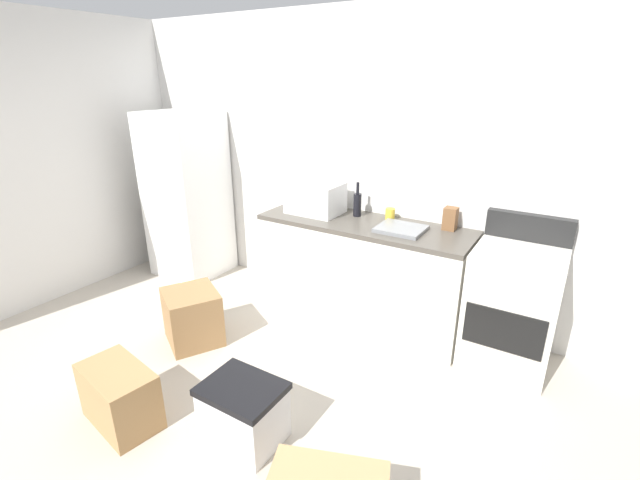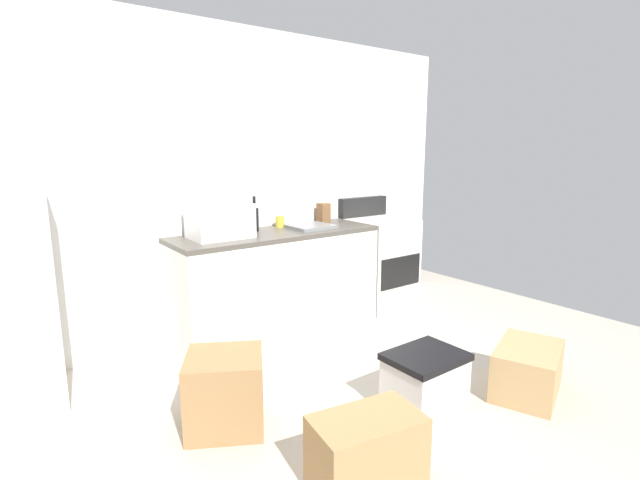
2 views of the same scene
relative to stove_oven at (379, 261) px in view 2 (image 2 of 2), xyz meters
The scene contains 13 objects.
ground_plane 1.99m from the stove_oven, 141.59° to the right, with size 6.00×6.00×0.00m, color #B2A899.
wall_back 1.77m from the stove_oven, 167.22° to the left, with size 5.00×0.10×2.60m, color silver.
kitchen_counter 1.22m from the stove_oven, behind, with size 1.80×0.60×0.90m.
stove_oven is the anchor object (origin of this frame).
microwave 1.81m from the stove_oven, behind, with size 0.46×0.34×0.27m, color white.
sink_basin 0.99m from the stove_oven, behind, with size 0.36×0.32×0.03m, color slate.
wine_bottle 1.46m from the stove_oven, behind, with size 0.07×0.07×0.30m.
coffee_mug 1.19m from the stove_oven, behind, with size 0.08×0.08×0.10m, color gold.
knife_block 0.79m from the stove_oven, 161.28° to the left, with size 0.10×0.10×0.18m, color brown.
cardboard_box_large 2.47m from the stove_oven, 154.55° to the right, with size 0.43×0.40×0.44m, color olive.
cardboard_box_medium 2.74m from the stove_oven, 134.81° to the right, with size 0.51×0.30×0.38m, color #A37A4C.
cardboard_box_small 1.97m from the stove_oven, 103.51° to the right, with size 0.56×0.37×0.32m, color tan.
storage_bin 2.04m from the stove_oven, 125.64° to the right, with size 0.46×0.36×0.38m.
Camera 2 is at (-1.73, -2.15, 1.58)m, focal length 26.10 mm.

